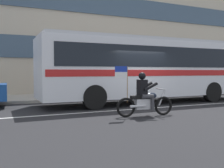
% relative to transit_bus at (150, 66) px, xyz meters
% --- Properties ---
extents(ground_plane, '(60.00, 60.00, 0.00)m').
position_rel_transit_bus_xyz_m(ground_plane, '(-1.28, -1.19, -1.88)').
color(ground_plane, black).
extents(sidewalk_curb, '(28.00, 3.80, 0.15)m').
position_rel_transit_bus_xyz_m(sidewalk_curb, '(-1.28, 3.91, -1.81)').
color(sidewalk_curb, '#A39E93').
rests_on(sidewalk_curb, ground_plane).
extents(lane_center_stripe, '(26.60, 0.14, 0.01)m').
position_rel_transit_bus_xyz_m(lane_center_stripe, '(-1.28, -1.79, -1.88)').
color(lane_center_stripe, silver).
rests_on(lane_center_stripe, ground_plane).
extents(office_building_facade, '(28.00, 0.89, 9.04)m').
position_rel_transit_bus_xyz_m(office_building_facade, '(-1.28, 6.19, 2.64)').
color(office_building_facade, '#B2A893').
rests_on(office_building_facade, ground_plane).
extents(transit_bus, '(11.25, 2.64, 3.22)m').
position_rel_transit_bus_xyz_m(transit_bus, '(0.00, 0.00, 0.00)').
color(transit_bus, silver).
rests_on(transit_bus, ground_plane).
extents(motorcycle_with_rider, '(2.18, 0.67, 1.78)m').
position_rel_transit_bus_xyz_m(motorcycle_with_rider, '(-2.42, -3.41, -1.22)').
color(motorcycle_with_rider, black).
rests_on(motorcycle_with_rider, ground_plane).
extents(fire_hydrant, '(0.22, 0.30, 0.75)m').
position_rel_transit_bus_xyz_m(fire_hydrant, '(0.88, 2.44, -1.36)').
color(fire_hydrant, '#4C8C3F').
rests_on(fire_hydrant, sidewalk_curb).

